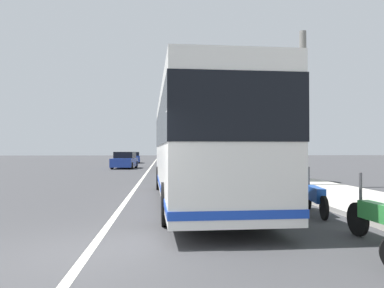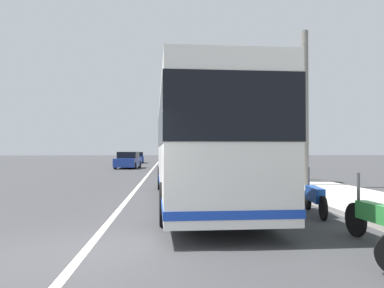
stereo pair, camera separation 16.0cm
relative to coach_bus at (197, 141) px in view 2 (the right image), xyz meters
The scene contains 12 objects.
ground_plane 7.10m from the coach_bus, 159.41° to the left, with size 220.00×220.00×0.00m, color #38383A.
sidewalk_curb 6.79m from the coach_bus, 55.99° to the right, with size 110.00×3.60×0.14m, color #B2ADA3.
lane_divider_line 4.81m from the coach_bus, 33.34° to the left, with size 110.00×0.16×0.01m, color silver.
coach_bus is the anchor object (origin of this frame).
motorcycle_mid_row 6.83m from the coach_bus, 154.65° to the right, with size 2.13×0.31×1.29m.
motorcycle_angled 4.33m from the coach_bus, 132.32° to the right, with size 2.24×0.41×1.25m.
car_oncoming 18.74m from the coach_bus, ahead, with size 4.46×1.88×1.43m.
car_side_street 26.84m from the coach_bus, ahead, with size 4.20×1.96×1.58m.
car_far_distant 37.42m from the coach_bus, ahead, with size 4.60×2.10×1.44m.
car_behind_bus 23.30m from the coach_bus, 11.73° to the left, with size 4.50×2.21×1.55m.
roadside_tree_mid_block 8.69m from the coach_bus, 34.28° to the right, with size 2.77×2.77×5.22m.
utility_pole 6.90m from the coach_bus, 51.72° to the right, with size 0.31×0.31×7.21m, color slate.
Camera 2 is at (-6.28, -1.43, 1.75)m, focal length 35.19 mm.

